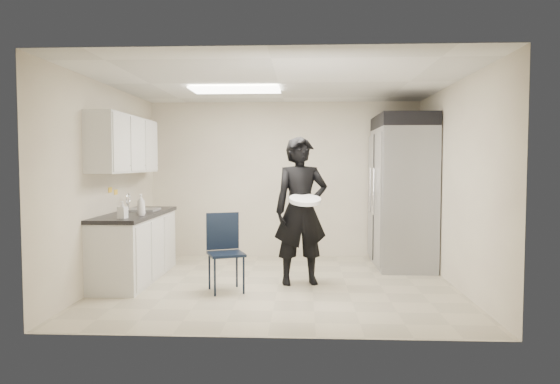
{
  "coord_description": "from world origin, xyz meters",
  "views": [
    {
      "loc": [
        0.32,
        -6.4,
        1.57
      ],
      "look_at": [
        0.01,
        0.2,
        1.19
      ],
      "focal_mm": 32.0,
      "sensor_mm": 36.0,
      "label": 1
    }
  ],
  "objects_px": {
    "commercial_fridge": "(402,198)",
    "folding_chair": "(226,254)",
    "man_tuxedo": "(301,211)",
    "lower_counter": "(135,248)"
  },
  "relations": [
    {
      "from": "man_tuxedo",
      "to": "folding_chair",
      "type": "bearing_deg",
      "value": -165.73
    },
    {
      "from": "commercial_fridge",
      "to": "man_tuxedo",
      "type": "distance_m",
      "value": 1.97
    },
    {
      "from": "commercial_fridge",
      "to": "folding_chair",
      "type": "bearing_deg",
      "value": -145.77
    },
    {
      "from": "commercial_fridge",
      "to": "man_tuxedo",
      "type": "xyz_separation_m",
      "value": [
        -1.54,
        -1.22,
        -0.09
      ]
    },
    {
      "from": "lower_counter",
      "to": "folding_chair",
      "type": "bearing_deg",
      "value": -24.02
    },
    {
      "from": "lower_counter",
      "to": "commercial_fridge",
      "type": "height_order",
      "value": "commercial_fridge"
    },
    {
      "from": "lower_counter",
      "to": "man_tuxedo",
      "type": "distance_m",
      "value": 2.31
    },
    {
      "from": "man_tuxedo",
      "to": "lower_counter",
      "type": "bearing_deg",
      "value": 164.43
    },
    {
      "from": "commercial_fridge",
      "to": "folding_chair",
      "type": "xyz_separation_m",
      "value": [
        -2.45,
        -1.67,
        -0.59
      ]
    },
    {
      "from": "lower_counter",
      "to": "folding_chair",
      "type": "relative_size",
      "value": 2.04
    }
  ]
}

